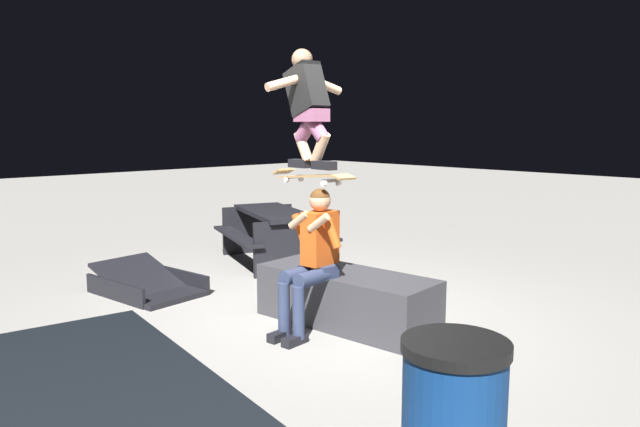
# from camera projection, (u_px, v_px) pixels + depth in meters

# --- Properties ---
(ground_plane) EXTENTS (40.00, 40.00, 0.00)m
(ground_plane) POSITION_uv_depth(u_px,v_px,m) (322.00, 318.00, 6.03)
(ground_plane) COLOR gray
(ledge_box_main) EXTENTS (1.87, 0.86, 0.52)m
(ledge_box_main) POSITION_uv_depth(u_px,v_px,m) (346.00, 298.00, 5.82)
(ledge_box_main) COLOR #38383D
(ledge_box_main) RESTS_ON ground
(person_sitting_on_ledge) EXTENTS (0.60, 0.77, 1.36)m
(person_sitting_on_ledge) POSITION_uv_depth(u_px,v_px,m) (312.00, 253.00, 5.51)
(person_sitting_on_ledge) COLOR #2D3856
(person_sitting_on_ledge) RESTS_ON ground
(skateboard) EXTENTS (1.03, 0.26, 0.13)m
(skateboard) POSITION_uv_depth(u_px,v_px,m) (312.00, 176.00, 5.65)
(skateboard) COLOR #AD8451
(skater_airborne) EXTENTS (0.62, 0.89, 1.12)m
(skater_airborne) POSITION_uv_depth(u_px,v_px,m) (308.00, 103.00, 5.60)
(skater_airborne) COLOR black
(kicker_ramp) EXTENTS (1.33, 0.99, 0.45)m
(kicker_ramp) POSITION_uv_depth(u_px,v_px,m) (148.00, 287.00, 6.92)
(kicker_ramp) COLOR black
(kicker_ramp) RESTS_ON ground
(picnic_table_back) EXTENTS (2.05, 1.83, 0.75)m
(picnic_table_back) POSITION_uv_depth(u_px,v_px,m) (274.00, 228.00, 8.46)
(picnic_table_back) COLOR black
(picnic_table_back) RESTS_ON ground
(trash_bin) EXTENTS (0.57, 0.57, 0.84)m
(trash_bin) POSITION_uv_depth(u_px,v_px,m) (453.00, 418.00, 3.10)
(trash_bin) COLOR navy
(trash_bin) RESTS_ON ground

